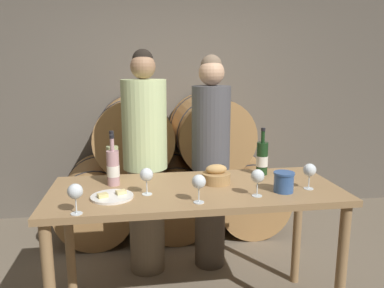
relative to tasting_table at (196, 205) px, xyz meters
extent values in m
cube|color=#60594F|center=(0.00, 2.04, 0.80)|extent=(10.00, 0.12, 3.20)
cylinder|color=#A87A47|center=(-0.76, 1.47, -0.44)|extent=(0.72, 0.91, 0.72)
cylinder|color=#2D2D33|center=(-0.76, 1.18, -0.44)|extent=(0.74, 0.02, 0.74)
cylinder|color=#2D2D33|center=(-0.76, 1.76, -0.44)|extent=(0.74, 0.02, 0.74)
cylinder|color=#A87A47|center=(0.00, 1.47, -0.44)|extent=(0.72, 0.91, 0.72)
cylinder|color=#2D2D33|center=(0.00, 1.18, -0.44)|extent=(0.74, 0.02, 0.74)
cylinder|color=#2D2D33|center=(0.00, 1.76, -0.44)|extent=(0.74, 0.02, 0.74)
cylinder|color=#A87A47|center=(0.76, 1.47, -0.44)|extent=(0.72, 0.91, 0.72)
cylinder|color=#2D2D33|center=(0.76, 1.18, -0.44)|extent=(0.74, 0.02, 0.74)
cylinder|color=#2D2D33|center=(0.76, 1.76, -0.44)|extent=(0.74, 0.02, 0.74)
cylinder|color=#A87A47|center=(-0.38, 1.47, 0.22)|extent=(0.72, 0.91, 0.72)
cylinder|color=#2D2D33|center=(-0.38, 1.18, 0.22)|extent=(0.74, 0.02, 0.74)
cylinder|color=#2D2D33|center=(-0.38, 1.76, 0.22)|extent=(0.74, 0.02, 0.74)
cylinder|color=#A87A47|center=(0.38, 1.47, 0.22)|extent=(0.72, 0.91, 0.72)
cylinder|color=#2D2D33|center=(0.38, 1.18, 0.22)|extent=(0.74, 0.02, 0.74)
cylinder|color=#2D2D33|center=(0.38, 1.76, 0.22)|extent=(0.74, 0.02, 0.74)
cylinder|color=#99754C|center=(0.84, -0.31, -0.36)|extent=(0.06, 0.06, 0.87)
cylinder|color=#99754C|center=(-0.84, 0.31, -0.36)|extent=(0.06, 0.06, 0.87)
cylinder|color=#99754C|center=(0.84, 0.31, -0.36)|extent=(0.06, 0.06, 0.87)
cube|color=#99754C|center=(0.00, 0.00, 0.10)|extent=(1.81, 0.75, 0.04)
cylinder|color=#756651|center=(-0.29, 0.68, -0.36)|extent=(0.29, 0.29, 0.87)
cylinder|color=beige|center=(-0.29, 0.68, 0.42)|extent=(0.35, 0.35, 0.69)
sphere|color=#997051|center=(-0.29, 0.68, 0.86)|extent=(0.19, 0.19, 0.19)
sphere|color=black|center=(-0.29, 0.69, 0.92)|extent=(0.16, 0.16, 0.16)
cylinder|color=#4C4238|center=(0.23, 0.68, -0.38)|extent=(0.25, 0.25, 0.85)
cylinder|color=#4C4C51|center=(0.23, 0.68, 0.38)|extent=(0.31, 0.31, 0.67)
sphere|color=tan|center=(0.23, 0.68, 0.82)|extent=(0.20, 0.20, 0.20)
sphere|color=#75604C|center=(0.23, 0.70, 0.87)|extent=(0.17, 0.17, 0.17)
cylinder|color=#193819|center=(0.51, 0.23, 0.23)|extent=(0.08, 0.08, 0.23)
cylinder|color=#193819|center=(0.51, 0.23, 0.39)|extent=(0.03, 0.03, 0.08)
cylinder|color=black|center=(0.51, 0.23, 0.44)|extent=(0.03, 0.03, 0.02)
cylinder|color=white|center=(0.51, 0.23, 0.21)|extent=(0.08, 0.08, 0.07)
cylinder|color=#ADBC7F|center=(-0.52, 0.24, 0.23)|extent=(0.08, 0.08, 0.23)
cylinder|color=#ADBC7F|center=(-0.52, 0.24, 0.39)|extent=(0.03, 0.03, 0.08)
cylinder|color=black|center=(-0.52, 0.24, 0.44)|extent=(0.03, 0.03, 0.02)
cylinder|color=white|center=(-0.52, 0.24, 0.21)|extent=(0.08, 0.08, 0.07)
cylinder|color=#BC8E93|center=(-0.51, 0.14, 0.23)|extent=(0.08, 0.08, 0.22)
cylinder|color=#BC8E93|center=(-0.51, 0.14, 0.38)|extent=(0.03, 0.03, 0.08)
cylinder|color=black|center=(-0.51, 0.14, 0.43)|extent=(0.03, 0.03, 0.02)
cylinder|color=white|center=(-0.51, 0.14, 0.21)|extent=(0.08, 0.08, 0.07)
cylinder|color=#335693|center=(0.51, -0.16, 0.18)|extent=(0.12, 0.12, 0.12)
cylinder|color=#335693|center=(0.51, -0.16, 0.23)|extent=(0.13, 0.13, 0.01)
cylinder|color=#A87F4C|center=(0.15, 0.08, 0.15)|extent=(0.18, 0.18, 0.07)
ellipsoid|color=tan|center=(0.15, 0.08, 0.21)|extent=(0.14, 0.08, 0.06)
cylinder|color=white|center=(-0.51, -0.11, 0.12)|extent=(0.25, 0.25, 0.01)
cube|color=beige|center=(-0.46, -0.09, 0.14)|extent=(0.07, 0.06, 0.02)
cube|color=#E0CC7F|center=(-0.56, -0.13, 0.14)|extent=(0.07, 0.06, 0.02)
cylinder|color=white|center=(-0.67, -0.33, 0.12)|extent=(0.06, 0.06, 0.00)
cylinder|color=white|center=(-0.67, -0.33, 0.16)|extent=(0.01, 0.01, 0.08)
sphere|color=white|center=(-0.67, -0.33, 0.24)|extent=(0.08, 0.08, 0.08)
cylinder|color=white|center=(-0.31, -0.08, 0.12)|extent=(0.06, 0.06, 0.00)
cylinder|color=white|center=(-0.31, -0.08, 0.16)|extent=(0.01, 0.01, 0.08)
sphere|color=white|center=(-0.31, -0.08, 0.24)|extent=(0.08, 0.08, 0.08)
cylinder|color=white|center=(-0.02, -0.26, 0.12)|extent=(0.06, 0.06, 0.00)
cylinder|color=white|center=(-0.02, -0.26, 0.16)|extent=(0.01, 0.01, 0.08)
sphere|color=white|center=(-0.02, -0.26, 0.24)|extent=(0.08, 0.08, 0.08)
cylinder|color=white|center=(0.33, -0.21, 0.12)|extent=(0.06, 0.06, 0.00)
cylinder|color=white|center=(0.33, -0.21, 0.16)|extent=(0.01, 0.01, 0.08)
sphere|color=white|center=(0.33, -0.21, 0.24)|extent=(0.08, 0.08, 0.08)
cylinder|color=white|center=(0.69, -0.13, 0.12)|extent=(0.06, 0.06, 0.00)
cylinder|color=white|center=(0.69, -0.13, 0.16)|extent=(0.01, 0.01, 0.08)
sphere|color=white|center=(0.69, -0.13, 0.24)|extent=(0.08, 0.08, 0.08)
camera|label=1|loc=(-0.36, -2.21, 0.86)|focal=35.00mm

